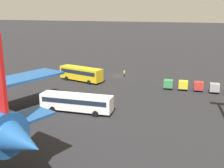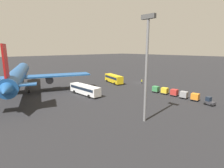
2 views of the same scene
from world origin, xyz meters
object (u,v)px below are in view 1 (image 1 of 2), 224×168
worker_person (124,73)px  cargo_cart_yellow (183,85)px  shuttle_bus_far (76,101)px  cargo_cart_grey (214,88)px  cargo_cart_red (199,86)px  shuttle_bus_near (81,73)px  cargo_cart_green (168,84)px

worker_person → cargo_cart_yellow: cargo_cart_yellow is taller
shuttle_bus_far → worker_person: 26.90m
cargo_cart_grey → cargo_cart_red: size_ratio=1.00×
cargo_cart_yellow → cargo_cart_red: bearing=-178.0°
worker_person → cargo_cart_grey: 23.12m
shuttle_bus_far → cargo_cart_grey: 29.23m
shuttle_bus_near → worker_person: shuttle_bus_near is taller
shuttle_bus_near → worker_person: 11.56m
worker_person → cargo_cart_green: 14.65m
worker_person → shuttle_bus_far: bearing=87.7°
cargo_cart_yellow → shuttle_bus_far: bearing=48.9°
worker_person → cargo_cart_yellow: (-15.25, 8.10, 0.32)m
cargo_cart_green → shuttle_bus_far: bearing=54.7°
shuttle_bus_near → cargo_cart_yellow: shuttle_bus_near is taller
worker_person → cargo_cart_red: (-18.40, 7.99, 0.32)m
cargo_cart_yellow → cargo_cart_green: size_ratio=1.00×
worker_person → cargo_cart_green: bearing=145.7°
cargo_cart_grey → cargo_cart_red: bearing=-7.0°
shuttle_bus_near → cargo_cart_red: (-27.12, 0.48, -0.81)m
cargo_cart_red → cargo_cart_yellow: 3.15m
cargo_cart_grey → cargo_cart_green: 9.44m
shuttle_bus_far → cargo_cart_yellow: 24.88m
shuttle_bus_near → cargo_cart_green: size_ratio=5.47×
shuttle_bus_far → worker_person: bearing=-94.3°
shuttle_bus_near → cargo_cart_grey: bearing=-166.2°
shuttle_bus_far → cargo_cart_grey: size_ratio=5.96×
shuttle_bus_near → cargo_cart_grey: size_ratio=5.47×
shuttle_bus_near → worker_person: (-8.72, -7.51, -1.13)m
shuttle_bus_far → cargo_cart_grey: bearing=-142.7°
cargo_cart_grey → worker_person: bearing=-21.2°
shuttle_bus_far → cargo_cart_yellow: (-16.34, -18.76, -0.62)m
worker_person → cargo_cart_yellow: 17.27m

